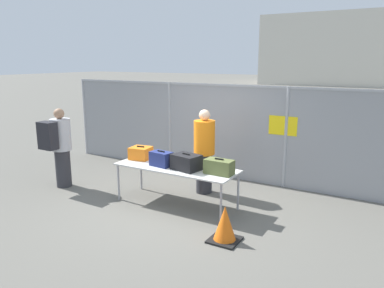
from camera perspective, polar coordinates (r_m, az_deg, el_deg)
The scene contains 12 objects.
ground_plane at distance 7.09m, azimuth -2.93°, elevation -9.39°, with size 120.00×120.00×0.00m, color #605E56.
fence_section at distance 8.54m, azimuth 4.80°, elevation 2.27°, with size 8.79×0.07×2.14m.
inspection_table at distance 6.93m, azimuth -2.44°, elevation -3.83°, with size 2.32×0.83×0.74m.
suitcase_orange at distance 7.49m, azimuth -7.82°, elevation -1.37°, with size 0.43×0.40×0.26m.
suitcase_navy at distance 6.95m, azimuth -4.72°, elevation -2.28°, with size 0.43×0.29×0.29m.
suitcase_black at distance 6.70m, azimuth -0.89°, elevation -2.78°, with size 0.55×0.44×0.30m.
suitcase_olive at distance 6.47m, azimuth 4.15°, elevation -3.49°, with size 0.49×0.27×0.28m.
traveler_hooded at distance 8.31m, azimuth -19.61°, elevation -0.11°, with size 0.42×0.65×1.69m.
security_worker_near at distance 7.52m, azimuth 1.88°, elevation -0.99°, with size 0.42×0.42×1.71m.
utility_trailer at distance 9.38m, azimuth 22.34°, elevation -2.27°, with size 3.89×2.04×0.66m.
distant_hangar at distance 45.70m, azimuth 21.88°, elevation 13.11°, with size 15.50×10.40×7.34m.
traffic_cone at distance 5.73m, azimuth 5.02°, elevation -12.19°, with size 0.44×0.44×0.56m.
Camera 1 is at (3.62, -5.48, 2.67)m, focal length 35.00 mm.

